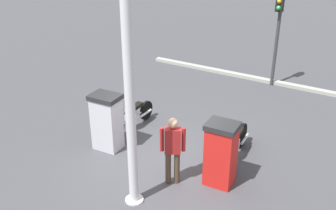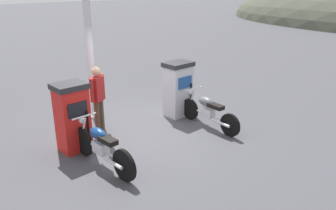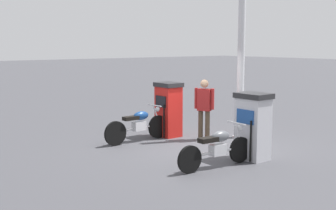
{
  "view_description": "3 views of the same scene",
  "coord_description": "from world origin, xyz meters",
  "px_view_note": "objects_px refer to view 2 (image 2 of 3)",
  "views": [
    {
      "loc": [
        -7.3,
        -4.21,
        5.59
      ],
      "look_at": [
        1.23,
        0.55,
        0.91
      ],
      "focal_mm": 42.13,
      "sensor_mm": 36.0,
      "label": 1
    },
    {
      "loc": [
        6.36,
        -4.56,
        3.56
      ],
      "look_at": [
        0.54,
        0.58,
        0.74
      ],
      "focal_mm": 36.04,
      "sensor_mm": 36.0,
      "label": 2
    },
    {
      "loc": [
        7.39,
        8.26,
        2.66
      ],
      "look_at": [
        0.91,
        -0.19,
        1.16
      ],
      "focal_mm": 47.0,
      "sensor_mm": 36.0,
      "label": 3
    }
  ],
  "objects_px": {
    "motorcycle_near_pump": "(101,146)",
    "canopy_support_pole": "(88,34)",
    "motorcycle_far_pump": "(208,111)",
    "attendant_person": "(98,95)",
    "fuel_pump_far": "(178,89)",
    "fuel_pump_near": "(73,117)"
  },
  "relations": [
    {
      "from": "motorcycle_near_pump",
      "to": "canopy_support_pole",
      "type": "bearing_deg",
      "value": 153.18
    },
    {
      "from": "motorcycle_near_pump",
      "to": "motorcycle_far_pump",
      "type": "distance_m",
      "value": 3.13
    },
    {
      "from": "motorcycle_far_pump",
      "to": "attendant_person",
      "type": "relative_size",
      "value": 1.21
    },
    {
      "from": "fuel_pump_far",
      "to": "attendant_person",
      "type": "bearing_deg",
      "value": -103.06
    },
    {
      "from": "canopy_support_pole",
      "to": "fuel_pump_far",
      "type": "bearing_deg",
      "value": 50.44
    },
    {
      "from": "attendant_person",
      "to": "canopy_support_pole",
      "type": "relative_size",
      "value": 0.35
    },
    {
      "from": "motorcycle_far_pump",
      "to": "canopy_support_pole",
      "type": "bearing_deg",
      "value": -145.25
    },
    {
      "from": "fuel_pump_near",
      "to": "canopy_support_pole",
      "type": "height_order",
      "value": "canopy_support_pole"
    },
    {
      "from": "fuel_pump_near",
      "to": "attendant_person",
      "type": "distance_m",
      "value": 1.09
    },
    {
      "from": "motorcycle_far_pump",
      "to": "canopy_support_pole",
      "type": "height_order",
      "value": "canopy_support_pole"
    },
    {
      "from": "motorcycle_far_pump",
      "to": "canopy_support_pole",
      "type": "distance_m",
      "value": 3.71
    },
    {
      "from": "motorcycle_near_pump",
      "to": "attendant_person",
      "type": "height_order",
      "value": "attendant_person"
    },
    {
      "from": "canopy_support_pole",
      "to": "fuel_pump_near",
      "type": "bearing_deg",
      "value": -42.08
    },
    {
      "from": "motorcycle_far_pump",
      "to": "attendant_person",
      "type": "height_order",
      "value": "attendant_person"
    },
    {
      "from": "fuel_pump_near",
      "to": "canopy_support_pole",
      "type": "distance_m",
      "value": 2.53
    },
    {
      "from": "attendant_person",
      "to": "motorcycle_near_pump",
      "type": "bearing_deg",
      "value": -29.36
    },
    {
      "from": "fuel_pump_near",
      "to": "fuel_pump_far",
      "type": "height_order",
      "value": "fuel_pump_near"
    },
    {
      "from": "fuel_pump_near",
      "to": "canopy_support_pole",
      "type": "relative_size",
      "value": 0.33
    },
    {
      "from": "motorcycle_near_pump",
      "to": "attendant_person",
      "type": "xyz_separation_m",
      "value": [
        -1.59,
        0.89,
        0.5
      ]
    },
    {
      "from": "fuel_pump_far",
      "to": "attendant_person",
      "type": "height_order",
      "value": "attendant_person"
    },
    {
      "from": "fuel_pump_far",
      "to": "canopy_support_pole",
      "type": "distance_m",
      "value": 2.81
    },
    {
      "from": "fuel_pump_far",
      "to": "motorcycle_far_pump",
      "type": "relative_size",
      "value": 0.76
    }
  ]
}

